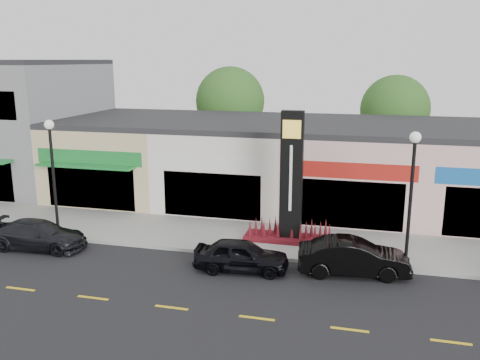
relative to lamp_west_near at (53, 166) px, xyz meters
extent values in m
plane|color=black|center=(8.00, -2.50, -3.48)|extent=(120.00, 120.00, 0.00)
cube|color=gray|center=(8.00, 1.85, -3.40)|extent=(52.00, 4.30, 0.15)
cube|color=gray|center=(8.00, -0.40, -3.40)|extent=(52.00, 0.20, 0.15)
cube|color=slate|center=(-10.00, 9.00, 0.52)|extent=(12.00, 10.00, 8.00)
cube|color=black|center=(-5.50, 4.05, 2.32)|extent=(1.40, 0.10, 1.60)
cube|color=tan|center=(-0.50, 9.00, -1.23)|extent=(7.00, 10.00, 4.50)
cube|color=#262628|center=(-0.50, 9.00, 1.17)|extent=(7.00, 10.00, 0.30)
cube|color=black|center=(-0.50, 4.05, -2.08)|extent=(5.25, 0.10, 2.40)
cube|color=#1A7730|center=(-0.50, 4.05, -0.38)|extent=(6.30, 0.12, 0.80)
cube|color=#1A7730|center=(-0.50, 3.60, -0.78)|extent=(5.60, 0.90, 0.12)
cube|color=beige|center=(6.50, 9.00, -1.23)|extent=(7.00, 10.00, 4.50)
cube|color=#262628|center=(6.50, 9.00, 1.17)|extent=(7.00, 10.00, 0.30)
cube|color=black|center=(6.50, 4.05, -2.08)|extent=(5.25, 0.10, 2.40)
cube|color=silver|center=(6.50, 4.05, -0.38)|extent=(6.30, 0.12, 0.80)
cube|color=#CD9D9C|center=(13.50, 9.00, -1.23)|extent=(7.00, 10.00, 4.50)
cube|color=#262628|center=(13.50, 9.00, 1.17)|extent=(7.00, 10.00, 0.30)
cube|color=black|center=(13.50, 4.05, -2.08)|extent=(5.25, 0.10, 2.40)
cube|color=#AD1E17|center=(13.50, 4.05, -0.38)|extent=(6.30, 0.12, 0.80)
cylinder|color=#382619|center=(4.00, 17.00, -1.90)|extent=(0.36, 0.36, 3.15)
sphere|color=#244A17|center=(4.00, 17.00, 1.75)|extent=(5.20, 5.20, 5.20)
cylinder|color=#382619|center=(16.00, 17.00, -1.99)|extent=(0.36, 0.36, 2.97)
sphere|color=#244A17|center=(16.00, 17.00, 1.42)|extent=(4.80, 4.80, 4.80)
cylinder|color=black|center=(0.00, 0.00, -3.18)|extent=(0.32, 0.32, 0.30)
cylinder|color=black|center=(0.00, 0.00, -0.68)|extent=(0.14, 0.14, 5.00)
sphere|color=silver|center=(0.00, 0.00, 1.92)|extent=(0.44, 0.44, 0.44)
cylinder|color=black|center=(16.00, 0.00, -3.18)|extent=(0.32, 0.32, 0.30)
cylinder|color=black|center=(16.00, 0.00, -0.68)|extent=(0.14, 0.14, 5.00)
sphere|color=silver|center=(16.00, 0.00, 1.92)|extent=(0.44, 0.44, 0.44)
cube|color=#500E0D|center=(11.00, 1.70, -3.23)|extent=(4.20, 1.30, 0.20)
cube|color=black|center=(11.00, 1.70, -0.33)|extent=(1.00, 0.40, 6.00)
cube|color=yellow|center=(11.00, 1.48, 1.87)|extent=(0.80, 0.05, 0.80)
cube|color=silver|center=(11.00, 1.48, -0.33)|extent=(0.12, 0.04, 3.00)
imported|color=black|center=(0.09, -1.65, -2.84)|extent=(2.01, 4.48, 1.28)
imported|color=black|center=(9.56, -1.84, -2.83)|extent=(1.83, 3.92, 1.30)
imported|color=black|center=(13.94, -1.11, -2.76)|extent=(2.06, 4.50, 1.43)
camera|label=1|loc=(14.17, -20.39, 4.83)|focal=38.00mm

